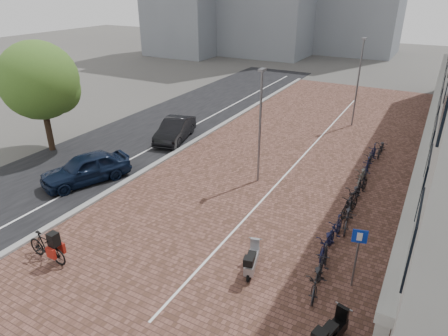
# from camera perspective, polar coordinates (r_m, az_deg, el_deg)

# --- Properties ---
(ground) EXTENTS (140.00, 140.00, 0.00)m
(ground) POSITION_cam_1_polar(r_m,az_deg,el_deg) (16.61, -10.24, -11.88)
(ground) COLOR #474442
(ground) RESTS_ON ground
(plaza_brick) EXTENTS (14.50, 42.00, 0.04)m
(plaza_brick) POSITION_cam_1_polar(r_m,az_deg,el_deg) (25.07, 10.68, 1.52)
(plaza_brick) COLOR brown
(plaza_brick) RESTS_ON ground
(street_asphalt) EXTENTS (8.00, 50.00, 0.03)m
(street_asphalt) POSITION_cam_1_polar(r_m,az_deg,el_deg) (29.99, -9.64, 5.59)
(street_asphalt) COLOR black
(street_asphalt) RESTS_ON ground
(curb) EXTENTS (0.35, 42.00, 0.14)m
(curb) POSITION_cam_1_polar(r_m,az_deg,el_deg) (27.83, -3.26, 4.49)
(curb) COLOR gray
(curb) RESTS_ON ground
(lane_line) EXTENTS (0.12, 44.00, 0.00)m
(lane_line) POSITION_cam_1_polar(r_m,az_deg,el_deg) (28.84, -6.49, 5.02)
(lane_line) COLOR white
(lane_line) RESTS_ON street_asphalt
(parking_line) EXTENTS (0.10, 30.00, 0.00)m
(parking_line) POSITION_cam_1_polar(r_m,az_deg,el_deg) (25.01, 11.11, 1.48)
(parking_line) COLOR white
(parking_line) RESTS_ON plaza_brick
(car_navy) EXTENTS (3.60, 5.08, 1.61)m
(car_navy) POSITION_cam_1_polar(r_m,az_deg,el_deg) (22.60, -19.33, -0.04)
(car_navy) COLOR black
(car_navy) RESTS_ON ground
(car_dark) EXTENTS (2.67, 4.79, 1.50)m
(car_dark) POSITION_cam_1_polar(r_m,az_deg,el_deg) (27.43, -7.08, 5.53)
(car_dark) COLOR black
(car_dark) RESTS_ON ground
(hero_bike) EXTENTS (2.05, 0.61, 1.44)m
(hero_bike) POSITION_cam_1_polar(r_m,az_deg,el_deg) (17.04, -24.27, -10.30)
(hero_bike) COLOR black
(hero_bike) RESTS_ON ground
(scooter_front) EXTENTS (0.89, 1.71, 1.12)m
(scooter_front) POSITION_cam_1_polar(r_m,az_deg,el_deg) (15.13, 4.04, -12.99)
(scooter_front) COLOR #A1A1A5
(scooter_front) RESTS_ON ground
(scooter_mid) EXTENTS (0.96, 1.82, 1.20)m
(scooter_mid) POSITION_cam_1_polar(r_m,az_deg,el_deg) (12.93, 15.18, -21.96)
(scooter_mid) COLOR black
(scooter_mid) RESTS_ON ground
(parking_sign) EXTENTS (0.50, 0.16, 2.43)m
(parking_sign) POSITION_cam_1_polar(r_m,az_deg,el_deg) (14.53, 18.73, -11.07)
(parking_sign) COLOR slate
(parking_sign) RESTS_ON ground
(lamp_near) EXTENTS (0.12, 0.12, 6.07)m
(lamp_near) POSITION_cam_1_polar(r_m,az_deg,el_deg) (20.62, 5.20, 5.65)
(lamp_near) COLOR slate
(lamp_near) RESTS_ON ground
(lamp_far) EXTENTS (0.12, 0.12, 6.36)m
(lamp_far) POSITION_cam_1_polar(r_m,az_deg,el_deg) (31.00, 18.73, 11.40)
(lamp_far) COLOR gray
(lamp_far) RESTS_ON ground
(street_tree) EXTENTS (4.75, 4.75, 6.91)m
(street_tree) POSITION_cam_1_polar(r_m,az_deg,el_deg) (26.91, -24.77, 11.15)
(street_tree) COLOR #382619
(street_tree) RESTS_ON ground
(bike_row) EXTENTS (1.21, 15.82, 1.05)m
(bike_row) POSITION_cam_1_polar(r_m,az_deg,el_deg) (20.37, 18.42, -3.62)
(bike_row) COLOR black
(bike_row) RESTS_ON ground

